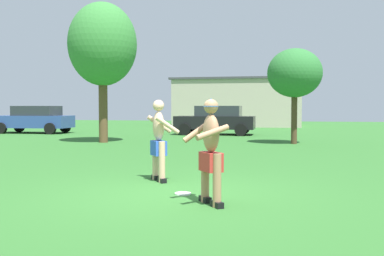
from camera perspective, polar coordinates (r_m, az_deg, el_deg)
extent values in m
plane|color=#2D6628|center=(7.65, -2.46, -8.65)|extent=(80.00, 80.00, 0.00)
cube|color=black|center=(6.69, 3.27, -9.93)|extent=(0.24, 0.28, 0.09)
cylinder|color=tan|center=(6.62, 3.28, -6.87)|extent=(0.13, 0.13, 0.81)
cube|color=black|center=(7.05, 1.72, -9.28)|extent=(0.24, 0.28, 0.09)
cylinder|color=tan|center=(6.98, 1.73, -6.37)|extent=(0.13, 0.13, 0.81)
cube|color=red|center=(6.76, 2.49, -4.43)|extent=(0.42, 0.46, 0.29)
ellipsoid|color=tan|center=(6.72, 2.50, -0.70)|extent=(0.40, 0.43, 0.59)
cylinder|color=tan|center=(6.46, 2.69, -0.58)|extent=(0.48, 0.45, 0.23)
cylinder|color=tan|center=(6.90, 0.83, -0.36)|extent=(0.49, 0.33, 0.39)
sphere|color=tan|center=(6.71, 2.50, 2.83)|extent=(0.23, 0.23, 0.23)
cone|color=#194CA5|center=(6.71, 2.50, 3.36)|extent=(0.33, 0.33, 0.12)
cube|color=black|center=(9.19, -4.78, -6.46)|extent=(0.24, 0.28, 0.09)
cylinder|color=#E0AD89|center=(9.14, -4.79, -4.17)|extent=(0.13, 0.13, 0.83)
cube|color=black|center=(8.83, -3.94, -6.83)|extent=(0.24, 0.28, 0.09)
cylinder|color=#E0AD89|center=(8.78, -3.95, -4.46)|extent=(0.13, 0.13, 0.83)
cube|color=blue|center=(8.93, -4.39, -2.63)|extent=(0.40, 0.43, 0.30)
ellipsoid|color=#E0AD89|center=(8.90, -4.40, 0.25)|extent=(0.38, 0.40, 0.60)
cylinder|color=#E0AD89|center=(9.14, -4.29, 0.50)|extent=(0.51, 0.31, 0.39)
cylinder|color=#E0AD89|center=(8.72, -3.27, 0.40)|extent=(0.47, 0.40, 0.38)
sphere|color=#E0AD89|center=(8.89, -4.41, 2.95)|extent=(0.23, 0.23, 0.23)
cylinder|color=white|center=(7.65, -1.21, -8.57)|extent=(0.29, 0.29, 0.03)
cube|color=#2D478C|center=(26.97, -19.95, 0.79)|extent=(4.34, 1.89, 0.70)
cube|color=#282D33|center=(26.86, -19.61, 2.14)|extent=(2.44, 1.64, 0.56)
cylinder|color=black|center=(27.02, -23.66, -0.01)|extent=(0.64, 0.23, 0.64)
cylinder|color=black|center=(28.53, -21.64, 0.16)|extent=(0.64, 0.23, 0.64)
cylinder|color=black|center=(25.46, -18.04, -0.07)|extent=(0.64, 0.23, 0.64)
cylinder|color=black|center=(27.06, -16.23, 0.11)|extent=(0.64, 0.23, 0.64)
cube|color=black|center=(23.96, 3.02, 0.73)|extent=(4.31, 1.83, 0.70)
cube|color=#282D33|center=(23.92, 3.50, 2.23)|extent=(2.42, 1.60, 0.56)
cylinder|color=black|center=(23.38, -0.97, -0.17)|extent=(0.64, 0.23, 0.64)
cylinder|color=black|center=(25.14, -0.05, 0.03)|extent=(0.64, 0.23, 0.64)
cylinder|color=black|center=(22.89, 6.39, -0.25)|extent=(0.64, 0.23, 0.64)
cylinder|color=black|center=(24.68, 6.80, -0.04)|extent=(0.64, 0.23, 0.64)
cube|color=#B2A893|center=(35.73, 6.10, 3.21)|extent=(9.75, 6.10, 3.62)
cube|color=#3F3F44|center=(35.79, 6.12, 6.24)|extent=(10.14, 6.34, 0.16)
cylinder|color=#4C3823|center=(18.37, 13.20, 1.40)|extent=(0.24, 0.24, 2.21)
ellipsoid|color=#2D7033|center=(18.42, 13.27, 7.01)|extent=(2.22, 2.22, 2.00)
cylinder|color=brown|center=(19.00, -11.53, 2.58)|extent=(0.37, 0.37, 2.95)
ellipsoid|color=#387F38|center=(19.19, -11.61, 10.68)|extent=(2.90, 2.90, 3.52)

